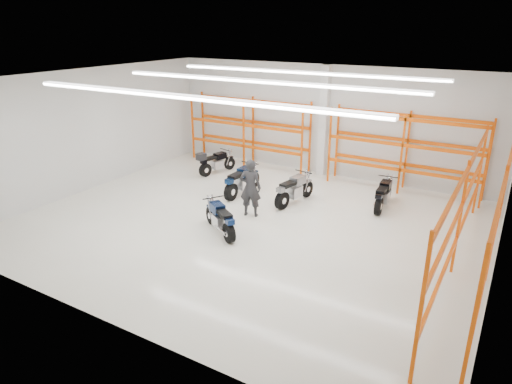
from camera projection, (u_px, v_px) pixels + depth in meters
The scene contains 12 objects.
ground at pixel (250, 222), 14.67m from camera, with size 14.00×14.00×0.00m, color silver.
room_shell at pixel (250, 121), 13.54m from camera, with size 14.02×12.02×4.51m.
motorcycle_main at pixel (221, 220), 13.71m from camera, with size 1.79×1.23×1.00m.
motorcycle_back_a at pixel (214, 163), 19.21m from camera, with size 0.83×1.99×1.03m.
motorcycle_back_b at pixel (241, 182), 16.87m from camera, with size 0.74×2.23×1.10m.
motorcycle_back_c at pixel (293, 190), 16.03m from camera, with size 0.78×2.14×1.06m.
motorcycle_back_d at pixel (383, 196), 15.62m from camera, with size 0.68×2.06×1.01m.
standing_man at pixel (250, 188), 14.87m from camera, with size 0.71×0.47×1.95m, color black.
structural_column at pixel (324, 121), 18.58m from camera, with size 0.32×0.32×4.50m, color white.
pallet_racking_back_left at pixel (248, 125), 20.08m from camera, with size 5.67×0.87×3.00m.
pallet_racking_back_right at pixel (405, 145), 16.84m from camera, with size 5.67×0.87×3.00m.
pallet_racking_side at pixel (480, 210), 10.95m from camera, with size 0.87×9.07×3.00m.
Camera 1 is at (6.98, -11.44, 6.04)m, focal length 32.00 mm.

